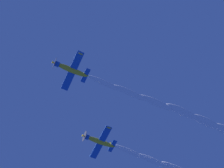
{
  "coord_description": "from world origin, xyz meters",
  "views": [
    {
      "loc": [
        32.32,
        16.47,
        1.8
      ],
      "look_at": [
        -0.58,
        4.98,
        71.45
      ],
      "focal_mm": 65.89,
      "sensor_mm": 36.0,
      "label": 1
    }
  ],
  "objects": [
    {
      "name": "airplane_lead",
      "position": [
        5.34,
        -1.03,
        70.19
      ],
      "size": [
        6.68,
        6.67,
        2.43
      ],
      "color": "gold"
    },
    {
      "name": "airplane_left_wingman",
      "position": [
        -11.08,
        -1.49,
        69.95
      ],
      "size": [
        6.65,
        6.65,
        2.48
      ],
      "color": "gold"
    },
    {
      "name": "smoke_trail_lead",
      "position": [
        -11.62,
        16.43,
        71.48
      ],
      "size": [
        25.4,
        26.01,
        3.29
      ],
      "color": "white"
    }
  ]
}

